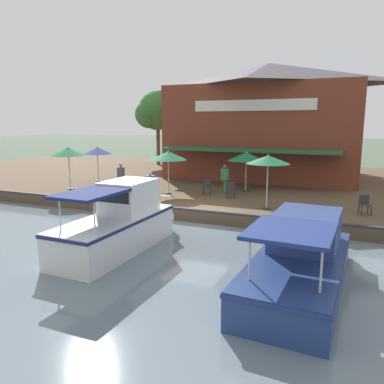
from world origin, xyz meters
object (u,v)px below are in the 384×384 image
(patio_umbrella_back_row, at_px, (268,160))
(cafe_chair_far_corner_seat, at_px, (152,185))
(tree_downstream_bank, at_px, (156,112))
(patio_umbrella_far_corner, at_px, (246,157))
(patio_umbrella_mid_patio_right, at_px, (97,151))
(person_near_entrance, at_px, (225,176))
(motorboat_nearest_quay, at_px, (303,256))
(cafe_chair_mid_patio, at_px, (231,189))
(patio_umbrella_near_quay_edge, at_px, (168,156))
(waterfront_restaurant, at_px, (267,120))
(patio_umbrella_by_entrance, at_px, (68,151))
(cafe_chair_under_first_umbrella, at_px, (134,188))
(cafe_chair_back_row_seat, at_px, (365,204))
(person_at_quay_edge, at_px, (150,184))
(person_mid_patio, at_px, (121,173))
(cafe_chair_beside_entrance, at_px, (207,186))
(motorboat_fourth_along, at_px, (125,223))

(patio_umbrella_back_row, bearing_deg, cafe_chair_far_corner_seat, -101.45)
(tree_downstream_bank, bearing_deg, patio_umbrella_far_corner, 47.72)
(patio_umbrella_mid_patio_right, distance_m, tree_downstream_bank, 11.47)
(person_near_entrance, relative_size, motorboat_nearest_quay, 0.23)
(cafe_chair_far_corner_seat, bearing_deg, patio_umbrella_mid_patio_right, -114.29)
(cafe_chair_far_corner_seat, height_order, person_near_entrance, person_near_entrance)
(cafe_chair_mid_patio, xyz_separation_m, person_near_entrance, (-1.07, -0.71, 0.55))
(patio_umbrella_near_quay_edge, bearing_deg, waterfront_restaurant, 160.08)
(waterfront_restaurant, xyz_separation_m, patio_umbrella_back_row, (11.36, 2.56, -1.89))
(patio_umbrella_by_entrance, xyz_separation_m, cafe_chair_under_first_umbrella, (0.57, 4.88, -1.83))
(waterfront_restaurant, relative_size, cafe_chair_back_row_seat, 16.27)
(patio_umbrella_by_entrance, distance_m, cafe_chair_under_first_umbrella, 5.24)
(patio_umbrella_mid_patio_right, xyz_separation_m, cafe_chair_far_corner_seat, (2.56, 5.67, -1.65))
(person_at_quay_edge, xyz_separation_m, person_near_entrance, (-4.14, 2.54, 0.01))
(person_mid_patio, xyz_separation_m, person_near_entrance, (-1.40, 6.13, 0.03))
(waterfront_restaurant, relative_size, cafe_chair_far_corner_seat, 16.27)
(person_near_entrance, bearing_deg, motorboat_nearest_quay, 30.21)
(patio_umbrella_by_entrance, height_order, patio_umbrella_back_row, patio_umbrella_by_entrance)
(cafe_chair_beside_entrance, xyz_separation_m, motorboat_fourth_along, (8.13, -0.10, -0.12))
(motorboat_fourth_along, bearing_deg, person_mid_patio, -145.20)
(cafe_chair_far_corner_seat, relative_size, tree_downstream_bank, 0.12)
(cafe_chair_back_row_seat, xyz_separation_m, tree_downstream_bank, (-14.20, -18.25, 4.58))
(patio_umbrella_mid_patio_right, bearing_deg, patio_umbrella_by_entrance, 7.04)
(cafe_chair_far_corner_seat, bearing_deg, tree_downstream_bank, -152.31)
(patio_umbrella_back_row, distance_m, person_mid_patio, 9.48)
(patio_umbrella_mid_patio_right, relative_size, cafe_chair_under_first_umbrella, 2.82)
(cafe_chair_far_corner_seat, bearing_deg, patio_umbrella_near_quay_edge, 112.60)
(cafe_chair_mid_patio, relative_size, tree_downstream_bank, 0.12)
(waterfront_restaurant, xyz_separation_m, cafe_chair_beside_entrance, (9.02, -1.34, -3.74))
(cafe_chair_mid_patio, height_order, motorboat_nearest_quay, motorboat_nearest_quay)
(patio_umbrella_mid_patio_right, distance_m, cafe_chair_under_first_umbrella, 6.77)
(person_at_quay_edge, relative_size, motorboat_nearest_quay, 0.23)
(person_at_quay_edge, relative_size, motorboat_fourth_along, 0.26)
(waterfront_restaurant, relative_size, patio_umbrella_near_quay_edge, 5.65)
(patio_umbrella_by_entrance, xyz_separation_m, patio_umbrella_far_corner, (-3.48, 10.06, -0.23))
(cafe_chair_far_corner_seat, bearing_deg, motorboat_nearest_quay, 50.24)
(person_mid_patio, distance_m, person_at_quay_edge, 4.52)
(cafe_chair_back_row_seat, xyz_separation_m, motorboat_nearest_quay, (7.16, -1.75, -0.28))
(cafe_chair_mid_patio, bearing_deg, cafe_chair_back_row_seat, 78.91)
(patio_umbrella_far_corner, relative_size, person_mid_patio, 1.47)
(motorboat_fourth_along, bearing_deg, motorboat_nearest_quay, 84.55)
(patio_umbrella_back_row, relative_size, cafe_chair_far_corner_seat, 3.02)
(patio_umbrella_back_row, xyz_separation_m, cafe_chair_beside_entrance, (-2.34, -3.91, -1.85))
(patio_umbrella_back_row, height_order, cafe_chair_back_row_seat, patio_umbrella_back_row)
(patio_umbrella_near_quay_edge, bearing_deg, cafe_chair_mid_patio, 94.28)
(cafe_chair_under_first_umbrella, relative_size, person_mid_patio, 0.53)
(person_near_entrance, bearing_deg, patio_umbrella_near_quay_edge, -65.51)
(cafe_chair_back_row_seat, relative_size, person_at_quay_edge, 0.52)
(patio_umbrella_far_corner, bearing_deg, cafe_chair_back_row_seat, 62.00)
(patio_umbrella_mid_patio_right, height_order, motorboat_nearest_quay, patio_umbrella_mid_patio_right)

